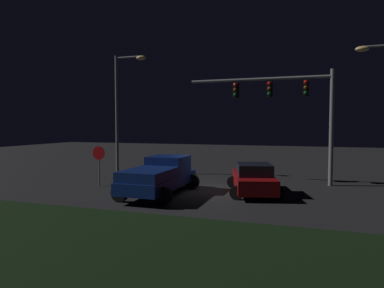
{
  "coord_description": "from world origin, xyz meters",
  "views": [
    {
      "loc": [
        5.09,
        -17.38,
        3.39
      ],
      "look_at": [
        -1.43,
        1.99,
        2.27
      ],
      "focal_mm": 32.05,
      "sensor_mm": 36.0,
      "label": 1
    }
  ],
  "objects_px": {
    "car_sedan": "(254,179)",
    "stop_sign": "(99,158)",
    "street_lamp_left": "(122,100)",
    "pickup_truck": "(160,174)",
    "traffic_signal_gantry": "(286,99)"
  },
  "relations": [
    {
      "from": "car_sedan",
      "to": "stop_sign",
      "type": "xyz_separation_m",
      "value": [
        -8.47,
        -0.6,
        0.82
      ]
    },
    {
      "from": "street_lamp_left",
      "to": "pickup_truck",
      "type": "bearing_deg",
      "value": -46.77
    },
    {
      "from": "stop_sign",
      "to": "car_sedan",
      "type": "bearing_deg",
      "value": 4.08
    },
    {
      "from": "traffic_signal_gantry",
      "to": "street_lamp_left",
      "type": "distance_m",
      "value": 10.98
    },
    {
      "from": "street_lamp_left",
      "to": "stop_sign",
      "type": "relative_size",
      "value": 3.66
    },
    {
      "from": "car_sedan",
      "to": "stop_sign",
      "type": "bearing_deg",
      "value": 79.17
    },
    {
      "from": "pickup_truck",
      "to": "street_lamp_left",
      "type": "bearing_deg",
      "value": 42.91
    },
    {
      "from": "pickup_truck",
      "to": "street_lamp_left",
      "type": "distance_m",
      "value": 8.85
    },
    {
      "from": "traffic_signal_gantry",
      "to": "street_lamp_left",
      "type": "height_order",
      "value": "street_lamp_left"
    },
    {
      "from": "car_sedan",
      "to": "street_lamp_left",
      "type": "xyz_separation_m",
      "value": [
        -9.66,
        4.09,
        4.38
      ]
    },
    {
      "from": "street_lamp_left",
      "to": "car_sedan",
      "type": "bearing_deg",
      "value": -22.94
    },
    {
      "from": "traffic_signal_gantry",
      "to": "street_lamp_left",
      "type": "relative_size",
      "value": 1.02
    },
    {
      "from": "street_lamp_left",
      "to": "traffic_signal_gantry",
      "type": "bearing_deg",
      "value": -2.29
    },
    {
      "from": "car_sedan",
      "to": "street_lamp_left",
      "type": "height_order",
      "value": "street_lamp_left"
    },
    {
      "from": "traffic_signal_gantry",
      "to": "car_sedan",
      "type": "bearing_deg",
      "value": -109.7
    }
  ]
}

